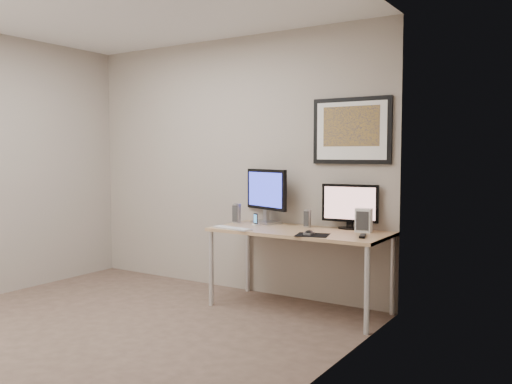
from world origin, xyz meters
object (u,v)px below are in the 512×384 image
speaker_left (237,213)px  fan_unit (364,220)px  monitor_tv (350,205)px  keyboard (232,228)px  phone_dock (256,219)px  framed_art (352,131)px  desk (299,237)px  monitor_large (266,193)px  speaker_right (308,218)px

speaker_left → fan_unit: 1.29m
monitor_tv → keyboard: bearing=-154.8°
fan_unit → keyboard: bearing=-165.3°
monitor_tv → phone_dock: monitor_tv is taller
speaker_left → fan_unit: (1.29, 0.08, 0.01)m
monitor_tv → fan_unit: (0.17, -0.10, -0.11)m
fan_unit → framed_art: bearing=133.0°
framed_art → speaker_left: 1.38m
framed_art → phone_dock: (-0.85, -0.27, -0.83)m
desk → speaker_left: speaker_left is taller
monitor_large → fan_unit: (1.03, -0.06, -0.19)m
framed_art → monitor_tv: (0.02, -0.05, -0.67)m
desk → framed_art: bearing=43.5°
monitor_tv → fan_unit: 0.23m
framed_art → keyboard: (-0.90, -0.60, -0.88)m
desk → framed_art: framed_art is taller
desk → monitor_large: monitor_large is taller
framed_art → speaker_right: bearing=-162.0°
monitor_tv → monitor_large: bearing=176.3°
speaker_left → keyboard: (0.21, -0.38, -0.09)m
monitor_large → desk: bearing=-5.1°
monitor_tv → speaker_right: (-0.39, -0.07, -0.14)m
speaker_right → keyboard: size_ratio=0.39×
keyboard → fan_unit: bearing=33.5°
monitor_large → keyboard: size_ratio=1.33×
phone_dock → monitor_tv: bearing=32.7°
speaker_left → speaker_right: size_ratio=1.17×
speaker_right → fan_unit: fan_unit is taller
desk → keyboard: bearing=-153.5°
speaker_right → keyboard: (-0.52, -0.48, -0.07)m
keyboard → framed_art: bearing=44.7°
framed_art → speaker_right: framed_art is taller
monitor_large → phone_dock: monitor_large is taller
monitor_large → keyboard: (-0.05, -0.52, -0.29)m
speaker_left → speaker_right: 0.73m
monitor_tv → desk: bearing=-148.6°
monitor_large → keyboard: bearing=-74.1°
speaker_right → framed_art: bearing=13.8°
framed_art → keyboard: framed_art is taller
framed_art → monitor_large: bearing=-174.2°
framed_art → speaker_left: bearing=-168.3°
speaker_left → monitor_tv: bearing=4.5°
speaker_right → fan_unit: bearing=-7.1°
monitor_large → speaker_right: monitor_large is taller
speaker_right → desk: bearing=-87.3°
framed_art → speaker_left: (-1.10, -0.23, -0.80)m
monitor_large → speaker_right: bearing=16.8°
speaker_right → fan_unit: size_ratio=0.79×
monitor_large → monitor_tv: bearing=23.3°
keyboard → desk: bearing=37.3°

